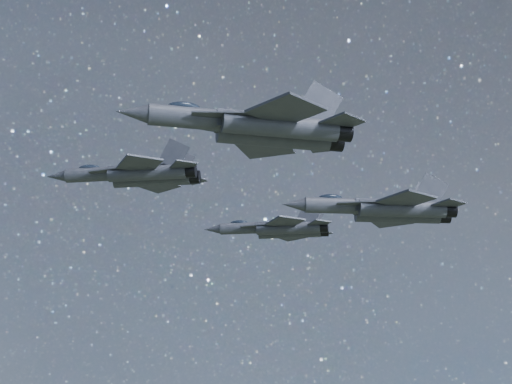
{
  "coord_description": "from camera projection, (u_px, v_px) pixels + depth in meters",
  "views": [
    {
      "loc": [
        8.3,
        -83.28,
        126.55
      ],
      "look_at": [
        0.96,
        0.03,
        154.25
      ],
      "focal_mm": 60.0,
      "sensor_mm": 36.0,
      "label": 1
    }
  ],
  "objects": [
    {
      "name": "jet_slot",
      "position": [
        386.0,
        209.0,
        88.46
      ],
      "size": [
        18.87,
        13.05,
        4.74
      ],
      "rotation": [
        0.0,
        0.0,
        0.17
      ],
      "color": "#32343E"
    },
    {
      "name": "jet_left",
      "position": [
        279.0,
        229.0,
        109.44
      ],
      "size": [
        16.71,
        11.87,
        4.25
      ],
      "rotation": [
        0.0,
        0.0,
        -0.03
      ],
      "color": "#32343E"
    },
    {
      "name": "jet_right",
      "position": [
        258.0,
        126.0,
        64.95
      ],
      "size": [
        18.67,
        12.56,
        4.71
      ],
      "rotation": [
        0.0,
        0.0,
        0.31
      ],
      "color": "#32343E"
    },
    {
      "name": "jet_lead",
      "position": [
        137.0,
        174.0,
        89.74
      ],
      "size": [
        17.2,
        12.18,
        4.37
      ],
      "rotation": [
        0.0,
        0.0,
        -0.05
      ],
      "color": "#32343E"
    }
  ]
}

